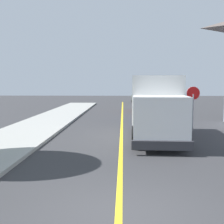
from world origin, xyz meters
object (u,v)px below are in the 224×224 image
parked_car_far (143,100)px  stop_sign (193,100)px  parked_car_near (148,110)px  parked_car_mid (142,103)px  parked_car_furthest (138,97)px  box_truck (156,104)px

parked_car_far → stop_sign: size_ratio=1.68×
parked_car_near → parked_car_mid: (0.09, 7.49, 0.00)m
stop_sign → parked_car_mid: bearing=100.0°
parked_car_near → parked_car_far: same height
parked_car_far → parked_car_furthest: (-0.20, 6.85, 0.00)m
parked_car_near → parked_car_mid: same height
parked_car_furthest → parked_car_mid: bearing=-91.1°
parked_car_furthest → stop_sign: bearing=-85.7°
parked_car_far → parked_car_furthest: bearing=91.7°
box_truck → parked_car_far: size_ratio=1.63×
parked_car_near → parked_car_far: 13.81m
box_truck → parked_car_mid: box_truck is taller
box_truck → parked_car_far: box_truck is taller
parked_car_near → stop_sign: bearing=-65.1°
parked_car_far → parked_car_furthest: size_ratio=0.99×
parked_car_far → stop_sign: (1.73, -18.70, 1.06)m
box_truck → parked_car_furthest: 27.96m
box_truck → parked_car_furthest: bearing=88.9°
box_truck → stop_sign: box_truck is taller
stop_sign → box_truck: bearing=-136.0°
parked_car_furthest → box_truck: bearing=-91.1°
box_truck → parked_car_far: (0.74, 21.09, -0.97)m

